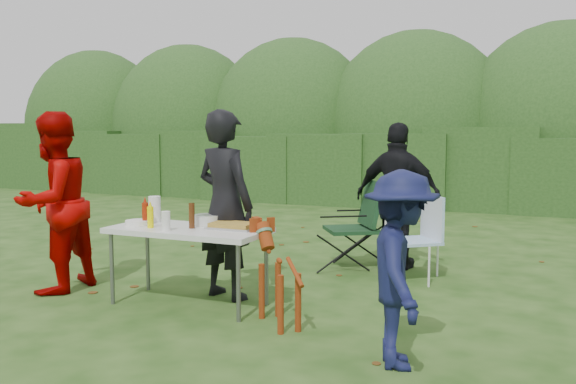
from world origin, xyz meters
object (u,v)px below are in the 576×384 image
at_px(lawn_chair, 412,237).
at_px(beer_bottle, 192,216).
at_px(person_cook, 225,205).
at_px(person_black_puffy, 398,196).
at_px(paper_towel_roll, 155,209).
at_px(mustard_bottle, 150,217).
at_px(camping_chair, 351,224).
at_px(child, 401,269).
at_px(ketchup_bottle, 145,214).
at_px(folding_table, 188,233).
at_px(person_red_jacket, 54,202).
at_px(dog, 279,276).

relative_size(lawn_chair, beer_bottle, 3.94).
height_order(person_cook, person_black_puffy, person_cook).
bearing_deg(person_black_puffy, paper_towel_roll, 50.45).
distance_m(lawn_chair, mustard_bottle, 2.86).
distance_m(camping_chair, beer_bottle, 2.31).
height_order(child, ketchup_bottle, child).
bearing_deg(camping_chair, paper_towel_roll, 19.47).
bearing_deg(paper_towel_roll, child, -17.51).
relative_size(child, beer_bottle, 5.79).
xyz_separation_m(person_cook, paper_towel_roll, (-0.69, -0.20, -0.06)).
relative_size(folding_table, child, 1.08).
relative_size(person_cook, person_red_jacket, 1.01).
xyz_separation_m(dog, lawn_chair, (0.70, 2.02, 0.05)).
distance_m(child, dog, 1.27).
bearing_deg(child, person_red_jacket, 61.89).
bearing_deg(ketchup_bottle, person_red_jacket, -175.57).
height_order(folding_table, lawn_chair, lawn_chair).
bearing_deg(camping_chair, ketchup_bottle, 22.93).
xyz_separation_m(lawn_chair, mustard_bottle, (-2.06, -1.95, 0.37)).
xyz_separation_m(folding_table, person_black_puffy, (1.46, 2.29, 0.19)).
distance_m(folding_table, person_red_jacket, 1.55).
distance_m(person_red_jacket, camping_chair, 3.34).
distance_m(person_black_puffy, camping_chair, 0.65).
xyz_separation_m(person_cook, child, (1.99, -1.05, -0.23)).
distance_m(dog, paper_towel_roll, 1.63).
xyz_separation_m(child, beer_bottle, (-2.13, 0.67, 0.17)).
bearing_deg(person_cook, mustard_bottle, 60.46).
bearing_deg(child, beer_bottle, 52.95).
relative_size(mustard_bottle, beer_bottle, 0.83).
bearing_deg(ketchup_bottle, beer_bottle, 3.74).
height_order(lawn_chair, mustard_bottle, lawn_chair).
bearing_deg(folding_table, camping_chair, 65.66).
bearing_deg(beer_bottle, dog, -11.25).
bearing_deg(lawn_chair, beer_bottle, 9.04).
height_order(dog, paper_towel_roll, paper_towel_roll).
relative_size(folding_table, ketchup_bottle, 6.82).
bearing_deg(person_red_jacket, beer_bottle, 94.72).
xyz_separation_m(lawn_chair, paper_towel_roll, (-2.23, -1.65, 0.40)).
relative_size(folding_table, lawn_chair, 1.59).
distance_m(person_red_jacket, child, 3.75).
xyz_separation_m(person_cook, ketchup_bottle, (-0.65, -0.41, -0.08)).
bearing_deg(mustard_bottle, lawn_chair, 43.46).
bearing_deg(folding_table, child, -17.41).
bearing_deg(person_black_puffy, camping_chair, 24.33).
relative_size(person_red_jacket, camping_chair, 1.74).
xyz_separation_m(person_black_puffy, lawn_chair, (0.28, -0.48, -0.40)).
xyz_separation_m(child, lawn_chair, (-0.44, 2.49, -0.22)).
bearing_deg(person_black_puffy, beer_bottle, 61.46).
distance_m(folding_table, child, 2.29).
bearing_deg(ketchup_bottle, dog, -6.26).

